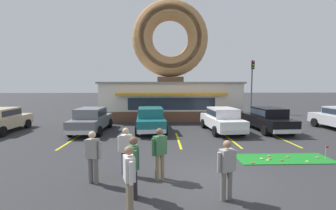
{
  "coord_description": "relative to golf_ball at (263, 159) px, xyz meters",
  "views": [
    {
      "loc": [
        -1.63,
        -7.4,
        3.12
      ],
      "look_at": [
        -1.23,
        5.0,
        2.0
      ],
      "focal_mm": 24.0,
      "sensor_mm": 36.0,
      "label": 1
    }
  ],
  "objects": [
    {
      "name": "car_white",
      "position": [
        -0.18,
        5.65,
        0.82
      ],
      "size": [
        2.23,
        4.68,
        1.6
      ],
      "color": "silver",
      "rests_on": "ground"
    },
    {
      "name": "car_champagne",
      "position": [
        -14.67,
        5.87,
        0.82
      ],
      "size": [
        2.08,
        4.61,
        1.6
      ],
      "color": "#BCAD89",
      "rests_on": "ground"
    },
    {
      "name": "car_grey",
      "position": [
        -8.84,
        5.85,
        0.82
      ],
      "size": [
        2.03,
        4.59,
        1.6
      ],
      "color": "slate",
      "rests_on": "ground"
    },
    {
      "name": "mini_donut_far_left",
      "position": [
        1.64,
        -0.37,
        -0.0
      ],
      "size": [
        0.13,
        0.13,
        0.04
      ],
      "primitive_type": "torus",
      "color": "#E5C666",
      "rests_on": "putting_mat"
    },
    {
      "name": "mini_donut_near_left",
      "position": [
        1.18,
        0.23,
        -0.0
      ],
      "size": [
        0.13,
        0.13,
        0.04
      ],
      "primitive_type": "torus",
      "color": "#D8667F",
      "rests_on": "putting_mat"
    },
    {
      "name": "car_teal",
      "position": [
        -4.94,
        5.98,
        0.82
      ],
      "size": [
        2.24,
        4.68,
        1.6
      ],
      "color": "#196066",
      "rests_on": "ground"
    },
    {
      "name": "pedestrian_blue_sweater_man",
      "position": [
        -6.4,
        -1.99,
        0.88
      ],
      "size": [
        0.58,
        0.34,
        1.67
      ],
      "color": "slate",
      "rests_on": "ground"
    },
    {
      "name": "parking_stripe_centre",
      "position": [
        -0.25,
        3.43,
        -0.05
      ],
      "size": [
        0.12,
        3.6,
        0.01
      ],
      "primitive_type": "cube",
      "color": "yellow",
      "rests_on": "ground"
    },
    {
      "name": "parking_stripe_mid_left",
      "position": [
        -3.25,
        3.43,
        -0.05
      ],
      "size": [
        0.12,
        3.6,
        0.01
      ],
      "primitive_type": "cube",
      "color": "yellow",
      "rests_on": "ground"
    },
    {
      "name": "mini_donut_far_centre",
      "position": [
        0.13,
        -0.18,
        -0.0
      ],
      "size": [
        0.13,
        0.13,
        0.04
      ],
      "primitive_type": "torus",
      "color": "#E5C666",
      "rests_on": "putting_mat"
    },
    {
      "name": "donut_shop_building",
      "position": [
        -3.34,
        12.37,
        3.69
      ],
      "size": [
        12.3,
        6.75,
        10.96
      ],
      "color": "brown",
      "rests_on": "ground"
    },
    {
      "name": "golf_ball",
      "position": [
        0.0,
        0.0,
        0.0
      ],
      "size": [
        0.04,
        0.04,
        0.04
      ],
      "primitive_type": "sphere",
      "color": "white",
      "rests_on": "putting_mat"
    },
    {
      "name": "mini_donut_mid_right",
      "position": [
        0.43,
        0.36,
        -0.0
      ],
      "size": [
        0.13,
        0.13,
        0.04
      ],
      "primitive_type": "torus",
      "color": "#D8667F",
      "rests_on": "putting_mat"
    },
    {
      "name": "pedestrian_hooded_kid",
      "position": [
        -2.48,
        -3.17,
        0.86
      ],
      "size": [
        0.57,
        0.35,
        1.65
      ],
      "color": "slate",
      "rests_on": "ground"
    },
    {
      "name": "car_black",
      "position": [
        2.96,
        5.74,
        0.82
      ],
      "size": [
        2.13,
        4.63,
        1.6
      ],
      "color": "black",
      "rests_on": "ground"
    },
    {
      "name": "trash_bin",
      "position": [
        -9.75,
        9.07,
        0.45
      ],
      "size": [
        0.57,
        0.57,
        0.97
      ],
      "color": "#51565B",
      "rests_on": "ground"
    },
    {
      "name": "putting_mat",
      "position": [
        0.92,
        0.07,
        -0.04
      ],
      "size": [
        3.94,
        1.35,
        0.03
      ],
      "primitive_type": "cube",
      "color": "#197523",
      "rests_on": "ground"
    },
    {
      "name": "pedestrian_crossing_woman",
      "position": [
        -5.45,
        -1.38,
        0.87
      ],
      "size": [
        0.58,
        0.34,
        1.66
      ],
      "color": "#474C66",
      "rests_on": "ground"
    },
    {
      "name": "parking_stripe_mid_right",
      "position": [
        2.75,
        3.43,
        -0.05
      ],
      "size": [
        0.12,
        3.6,
        0.01
      ],
      "primitive_type": "cube",
      "color": "yellow",
      "rests_on": "ground"
    },
    {
      "name": "pedestrian_beanie_man",
      "position": [
        -4.99,
        -2.96,
        0.9
      ],
      "size": [
        0.34,
        0.58,
        1.72
      ],
      "color": "#232328",
      "rests_on": "ground"
    },
    {
      "name": "parking_stripe_far_left",
      "position": [
        -9.25,
        3.43,
        -0.05
      ],
      "size": [
        0.12,
        3.6,
        0.01
      ],
      "primitive_type": "cube",
      "color": "yellow",
      "rests_on": "ground"
    },
    {
      "name": "putting_flag_pin",
      "position": [
        2.68,
        -0.03,
        0.39
      ],
      "size": [
        0.13,
        0.01,
        0.55
      ],
      "color": "silver",
      "rests_on": "putting_mat"
    },
    {
      "name": "mini_donut_extra",
      "position": [
        0.27,
        -0.02,
        -0.0
      ],
      "size": [
        0.13,
        0.13,
        0.04
      ],
      "primitive_type": "torus",
      "color": "#A5724C",
      "rests_on": "putting_mat"
    },
    {
      "name": "parking_stripe_left",
      "position": [
        -6.25,
        3.43,
        -0.05
      ],
      "size": [
        0.12,
        3.6,
        0.01
      ],
      "primitive_type": "cube",
      "color": "yellow",
      "rests_on": "ground"
    },
    {
      "name": "pedestrian_clipboard_woman",
      "position": [
        -5.01,
        -3.69,
        0.87
      ],
      "size": [
        0.35,
        0.57,
        1.66
      ],
      "color": "#7F7056",
      "rests_on": "ground"
    },
    {
      "name": "ground_plane",
      "position": [
        -2.62,
        -1.57,
        -0.05
      ],
      "size": [
        160.0,
        160.0,
        0.0
      ],
      "primitive_type": "plane",
      "color": "#2D2D30"
    },
    {
      "name": "mini_donut_near_right",
      "position": [
        0.68,
        -0.21,
        -0.0
      ],
      "size": [
        0.13,
        0.13,
        0.04
      ],
      "primitive_type": "torus",
      "color": "brown",
      "rests_on": "putting_mat"
    },
    {
      "name": "mini_donut_far_right",
      "position": [
        -0.62,
        -0.47,
        -0.0
      ],
      "size": [
        0.13,
        0.13,
        0.04
      ],
      "primitive_type": "torus",
      "color": "brown",
      "rests_on": "putting_mat"
    },
    {
      "name": "pedestrian_leather_jacket_man",
      "position": [
        -4.29,
        -1.77,
        0.91
      ],
      "size": [
        0.52,
        0.41,
        1.72
      ],
      "color": "#7F7056",
      "rests_on": "ground"
    },
    {
      "name": "traffic_light_pole",
      "position": [
        5.75,
        15.39,
        3.66
      ],
      "size": [
        0.28,
        0.47,
        5.8
      ],
      "color": "#595B60",
      "rests_on": "ground"
    },
    {
      "name": "mini_donut_mid_left",
      "position": [
        -0.04,
        0.04,
        -0.0
      ],
      "size": [
        0.13,
        0.13,
        0.04
      ],
      "primitive_type": "torus",
      "color": "#E5C666",
      "rests_on": "putting_mat"
    },
    {
      "name": "mini_donut_mid_centre",
      "position": [
        2.4,
        0.12,
        -0.0
      ],
      "size": [
        0.13,
        0.13,
        0.04
      ],
      "primitive_type": "torus",
      "color": "#D8667F",
      "rests_on": "putting_mat"
    }
  ]
}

